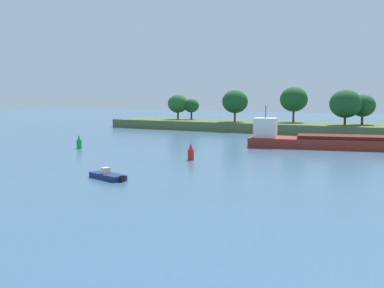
% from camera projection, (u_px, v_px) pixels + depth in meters
% --- Properties ---
extents(treeline_island, '(70.72, 16.10, 9.39)m').
position_uv_depth(treeline_island, '(265.00, 120.00, 93.05)').
color(treeline_island, '#4C6038').
rests_on(treeline_island, ground).
extents(small_motorboat, '(4.22, 2.21, 0.96)m').
position_uv_depth(small_motorboat, '(108.00, 176.00, 37.61)').
color(small_motorboat, navy).
rests_on(small_motorboat, ground).
extents(cargo_barge, '(35.76, 14.35, 5.94)m').
position_uv_depth(cargo_barge, '(374.00, 142.00, 59.29)').
color(cargo_barge, maroon).
rests_on(cargo_barge, ground).
extents(channel_buoy_red, '(0.70, 0.70, 1.90)m').
position_uv_depth(channel_buoy_red, '(191.00, 153.00, 49.10)').
color(channel_buoy_red, red).
rests_on(channel_buoy_red, ground).
extents(channel_buoy_green, '(0.70, 0.70, 1.90)m').
position_uv_depth(channel_buoy_green, '(79.00, 143.00, 60.49)').
color(channel_buoy_green, green).
rests_on(channel_buoy_green, ground).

